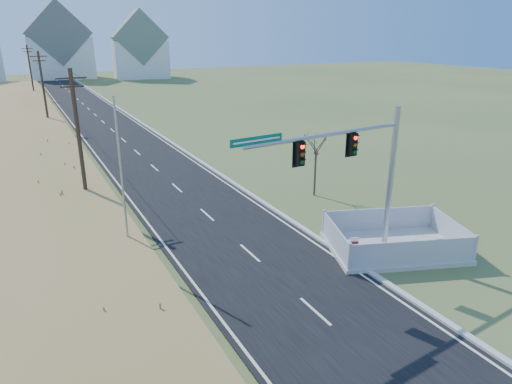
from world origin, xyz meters
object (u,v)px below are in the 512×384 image
traffic_signal_mast (365,173)px  open_sign (354,243)px  fence_enclosure (393,245)px  flagpole (124,199)px  bare_tree (316,143)px

traffic_signal_mast → open_sign: bearing=53.1°
fence_enclosure → open_sign: size_ratio=13.35×
flagpole → bare_tree: (13.97, 3.69, 0.54)m
traffic_signal_mast → fence_enclosure: bearing=-5.5°
flagpole → open_sign: bearing=-21.5°
open_sign → flagpole: bearing=-178.8°
open_sign → bare_tree: bare_tree is taller
bare_tree → flagpole: bearing=-165.2°
fence_enclosure → open_sign: fence_enclosure is taller
open_sign → bare_tree: (2.93, 8.04, 3.54)m
fence_enclosure → flagpole: bearing=176.2°
traffic_signal_mast → fence_enclosure: (2.39, 0.01, -4.38)m
fence_enclosure → bare_tree: size_ratio=1.66×
open_sign → bare_tree: bearing=92.7°
fence_enclosure → open_sign: 2.04m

